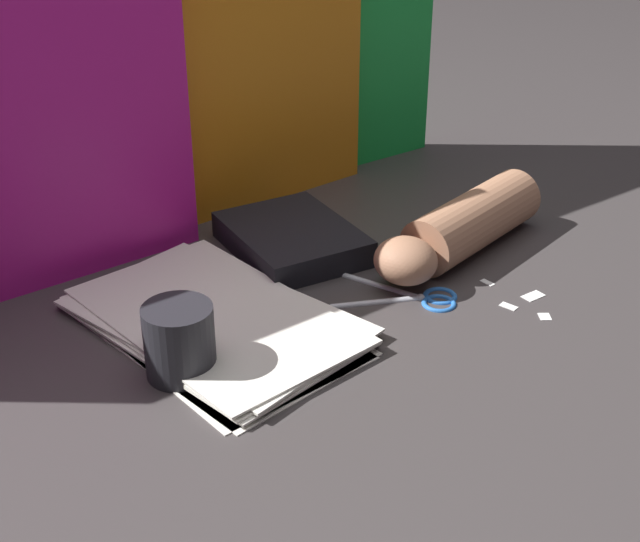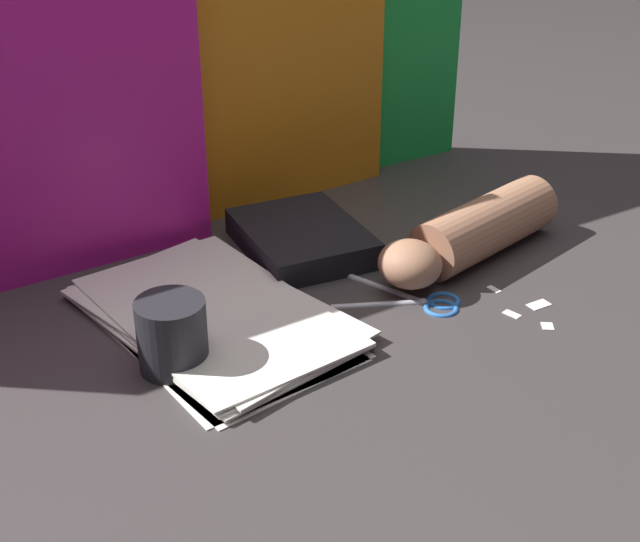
# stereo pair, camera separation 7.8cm
# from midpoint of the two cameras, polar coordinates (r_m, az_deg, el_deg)

# --- Properties ---
(ground_plane) EXTENTS (6.00, 6.00, 0.00)m
(ground_plane) POSITION_cam_midpoint_polar(r_m,az_deg,el_deg) (1.13, -0.90, -2.68)
(ground_plane) COLOR #3D3838
(backdrop_panel_center) EXTENTS (0.73, 0.11, 0.48)m
(backdrop_panel_center) POSITION_cam_midpoint_polar(r_m,az_deg,el_deg) (1.29, -12.08, 12.19)
(backdrop_panel_center) COLOR orange
(backdrop_panel_center) RESTS_ON ground_plane
(backdrop_panel_right) EXTENTS (0.52, 0.11, 0.57)m
(backdrop_panel_right) POSITION_cam_midpoint_polar(r_m,az_deg,el_deg) (1.45, -2.60, 16.49)
(backdrop_panel_right) COLOR green
(backdrop_panel_right) RESTS_ON ground_plane
(paper_stack) EXTENTS (0.26, 0.38, 0.02)m
(paper_stack) POSITION_cam_midpoint_polar(r_m,az_deg,el_deg) (1.11, -8.80, -3.25)
(paper_stack) COLOR white
(paper_stack) RESTS_ON ground_plane
(book_closed) EXTENTS (0.21, 0.24, 0.04)m
(book_closed) POSITION_cam_midpoint_polar(r_m,az_deg,el_deg) (1.27, -3.56, 2.03)
(book_closed) COLOR black
(book_closed) RESTS_ON ground_plane
(scissors) EXTENTS (0.15, 0.17, 0.01)m
(scissors) POSITION_cam_midpoint_polar(r_m,az_deg,el_deg) (1.16, 4.19, -1.58)
(scissors) COLOR silver
(scissors) RESTS_ON ground_plane
(hand_forearm) EXTENTS (0.33, 0.10, 0.08)m
(hand_forearm) POSITION_cam_midpoint_polar(r_m,az_deg,el_deg) (1.26, 7.22, 2.70)
(hand_forearm) COLOR #A87556
(hand_forearm) RESTS_ON ground_plane
(paper_scrap_near) EXTENTS (0.01, 0.02, 0.00)m
(paper_scrap_near) POSITION_cam_midpoint_polar(r_m,az_deg,el_deg) (1.16, 10.11, -2.26)
(paper_scrap_near) COLOR white
(paper_scrap_near) RESTS_ON ground_plane
(paper_scrap_mid) EXTENTS (0.03, 0.02, 0.00)m
(paper_scrap_mid) POSITION_cam_midpoint_polar(r_m,az_deg,el_deg) (1.19, 11.68, -1.60)
(paper_scrap_mid) COLOR white
(paper_scrap_mid) RESTS_ON ground_plane
(paper_scrap_far) EXTENTS (0.01, 0.02, 0.00)m
(paper_scrap_far) POSITION_cam_midpoint_polar(r_m,az_deg,el_deg) (1.21, 8.87, -0.75)
(paper_scrap_far) COLOR white
(paper_scrap_far) RESTS_ON ground_plane
(paper_scrap_side) EXTENTS (0.02, 0.02, 0.00)m
(paper_scrap_side) POSITION_cam_midpoint_polar(r_m,az_deg,el_deg) (1.15, 12.32, -2.90)
(paper_scrap_side) COLOR white
(paper_scrap_side) RESTS_ON ground_plane
(mug) EXTENTS (0.08, 0.08, 0.09)m
(mug) POSITION_cam_midpoint_polar(r_m,az_deg,el_deg) (1.01, -11.18, -4.47)
(mug) COLOR #232328
(mug) RESTS_ON ground_plane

